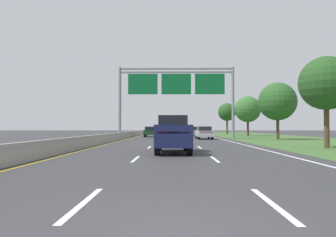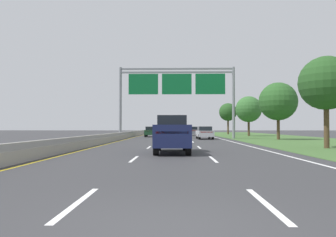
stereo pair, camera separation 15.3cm
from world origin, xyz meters
The scene contains 13 objects.
ground_plane centered at (0.00, 35.00, 0.00)m, with size 220.00×220.00×0.00m, color #333335.
lane_striping centered at (0.00, 34.54, 0.00)m, with size 11.96×106.00×0.01m.
grass_verge_right centered at (13.95, 35.00, 0.01)m, with size 14.00×110.00×0.02m, color #3D602D.
median_barrier_concrete centered at (-6.60, 35.00, 0.35)m, with size 0.60×110.00×0.85m.
overhead_sign_gantry centered at (0.30, 37.92, 6.63)m, with size 15.06×0.42×9.30m.
pickup_truck_navy centered at (-0.10, 14.44, 1.07)m, with size 2.07×5.43×2.20m.
car_grey_right_lane_sedan centered at (3.74, 54.48, 0.82)m, with size 1.92×4.44×1.57m.
car_silver_right_lane_sedan centered at (3.74, 36.26, 0.82)m, with size 1.95×4.45×1.57m.
car_darkgreen_left_lane_sedan centered at (-3.58, 45.86, 0.82)m, with size 1.83×4.40×1.57m.
roadside_tree_near centered at (10.71, 18.49, 4.58)m, with size 3.79×3.79×6.50m.
roadside_tree_mid centered at (12.38, 34.77, 4.54)m, with size 4.54×4.54×6.83m.
roadside_tree_far centered at (12.29, 50.24, 4.45)m, with size 4.32×4.32×6.62m.
roadside_tree_distant centered at (11.00, 63.63, 4.58)m, with size 3.67×3.67×6.44m.
Camera 2 is at (0.08, -5.05, 1.50)m, focal length 35.55 mm.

